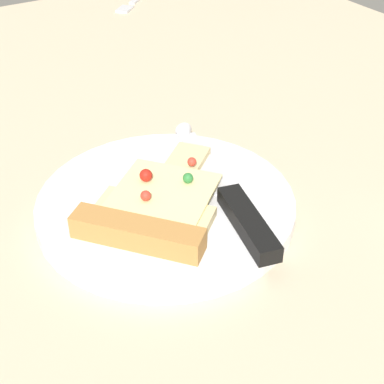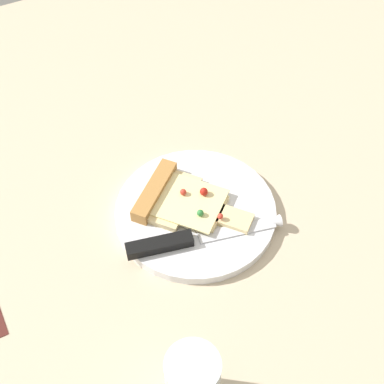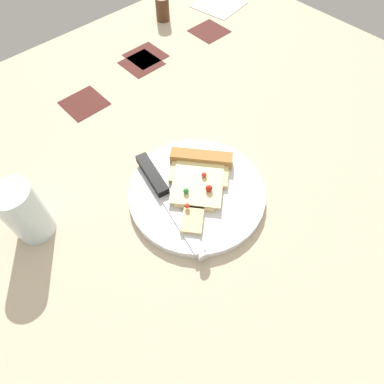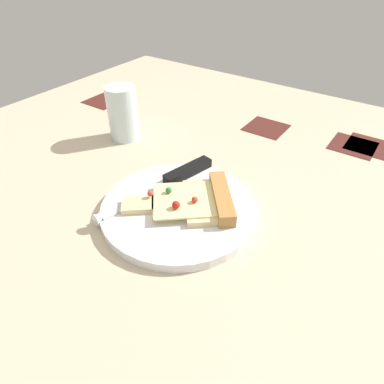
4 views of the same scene
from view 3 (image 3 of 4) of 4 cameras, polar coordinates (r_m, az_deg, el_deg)
The scene contains 7 objects.
ground_plane at distance 64.60cm, azimuth 5.98°, elevation -0.87°, with size 136.58×136.58×3.00cm.
plate at distance 61.97cm, azimuth 0.84°, elevation -0.22°, with size 25.33×25.33×1.60cm, color silver.
pizza_slice at distance 62.16cm, azimuth 1.15°, elevation 2.56°, with size 18.36×17.13×2.56cm.
knife at distance 60.62cm, azimuth -4.96°, elevation -0.05°, with size 7.54×23.84×2.45cm.
drinking_glass at distance 60.46cm, azimuth -26.82°, elevation -3.12°, with size 6.46×6.46×11.57cm, color silver.
pepper_shaker at distance 108.49cm, azimuth -5.08°, elevation 28.80°, with size 3.85×3.85×6.22cm, color #4C2D19.
napkin at distance 117.36cm, azimuth 4.56°, elevation 29.45°, with size 13.00×13.00×0.40cm, color white.
Camera 3 is at (28.91, 21.08, 52.26)cm, focal length 31.10 mm.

